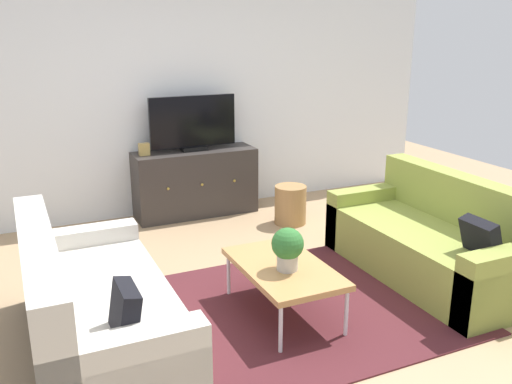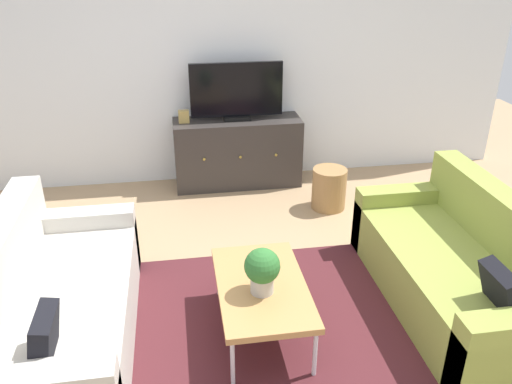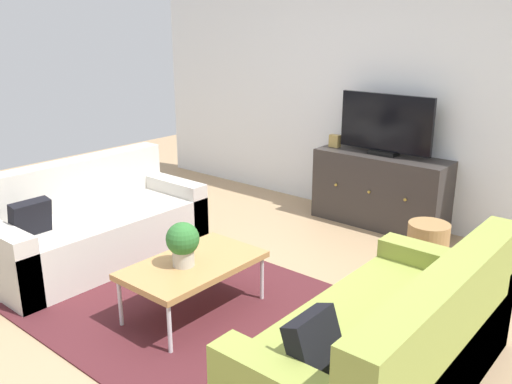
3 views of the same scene
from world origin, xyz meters
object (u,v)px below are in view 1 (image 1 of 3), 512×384
object	(u,v)px
couch_left_side	(87,314)
mantel_clock	(144,149)
potted_plant	(288,247)
flat_screen_tv	(193,123)
wicker_basket	(290,205)
tv_console	(195,183)
couch_right_side	(436,243)
coffee_table	(284,269)

from	to	relation	value
couch_left_side	mantel_clock	world-z (taller)	mantel_clock
potted_plant	mantel_clock	world-z (taller)	mantel_clock
potted_plant	flat_screen_tv	size ratio (longest dim) A/B	0.32
mantel_clock	wicker_basket	bearing A→B (deg)	-27.60
tv_console	couch_left_side	bearing A→B (deg)	-122.81
tv_console	wicker_basket	distance (m)	1.11
tv_console	couch_right_side	bearing A→B (deg)	-60.53
couch_right_side	flat_screen_tv	xyz separation A→B (m)	(-1.34, 2.39, 0.75)
couch_right_side	mantel_clock	xyz separation A→B (m)	(-1.90, 2.37, 0.52)
couch_left_side	coffee_table	world-z (taller)	couch_left_side
wicker_basket	coffee_table	bearing A→B (deg)	-119.53
mantel_clock	wicker_basket	xyz separation A→B (m)	(1.38, -0.72, -0.59)
couch_right_side	tv_console	world-z (taller)	couch_right_side
coffee_table	mantel_clock	bearing A→B (deg)	99.33
couch_right_side	flat_screen_tv	bearing A→B (deg)	119.27
mantel_clock	flat_screen_tv	bearing A→B (deg)	2.06
couch_left_side	flat_screen_tv	xyz separation A→B (m)	(1.53, 2.39, 0.75)
potted_plant	flat_screen_tv	distance (m)	2.60
coffee_table	wicker_basket	size ratio (longest dim) A/B	2.36
coffee_table	tv_console	bearing A→B (deg)	86.40
potted_plant	flat_screen_tv	xyz separation A→B (m)	(0.17, 2.55, 0.47)
couch_right_side	mantel_clock	size ratio (longest dim) A/B	14.20
couch_left_side	tv_console	bearing A→B (deg)	57.19
coffee_table	tv_console	world-z (taller)	tv_console
couch_left_side	coffee_table	xyz separation A→B (m)	(1.38, -0.08, 0.08)
couch_left_side	potted_plant	bearing A→B (deg)	-6.51
tv_console	mantel_clock	distance (m)	0.71
mantel_clock	wicker_basket	distance (m)	1.67
couch_left_side	couch_right_side	distance (m)	2.87
mantel_clock	couch_left_side	bearing A→B (deg)	-112.30
couch_right_side	wicker_basket	world-z (taller)	couch_right_side
flat_screen_tv	mantel_clock	xyz separation A→B (m)	(-0.56, -0.02, -0.23)
potted_plant	tv_console	xyz separation A→B (m)	(0.17, 2.53, -0.20)
mantel_clock	wicker_basket	size ratio (longest dim) A/B	0.31
potted_plant	flat_screen_tv	bearing A→B (deg)	86.28
couch_right_side	potted_plant	distance (m)	1.54
couch_right_side	coffee_table	size ratio (longest dim) A/B	1.88
couch_left_side	tv_console	distance (m)	2.83
couch_left_side	mantel_clock	size ratio (longest dim) A/B	14.20
flat_screen_tv	potted_plant	bearing A→B (deg)	-93.72
coffee_table	potted_plant	world-z (taller)	potted_plant
tv_console	wicker_basket	world-z (taller)	tv_console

